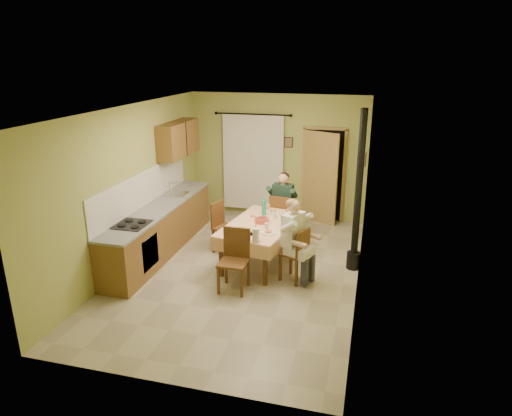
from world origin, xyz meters
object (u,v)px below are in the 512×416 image
(chair_far, at_px, (282,227))
(stove_flue, at_px, (357,214))
(man_far, at_px, (282,199))
(man_right, at_px, (295,231))
(chair_left, at_px, (226,237))
(chair_near, at_px, (234,273))
(dining_table, at_px, (261,243))
(chair_right, at_px, (294,264))

(chair_far, distance_m, stove_flue, 1.88)
(chair_far, height_order, stove_flue, stove_flue)
(man_far, height_order, man_right, same)
(chair_left, bearing_deg, chair_far, 144.85)
(chair_near, distance_m, stove_flue, 2.33)
(dining_table, bearing_deg, chair_left, 165.97)
(chair_near, xyz_separation_m, chair_left, (-0.60, 1.40, -0.00))
(chair_far, relative_size, man_far, 0.71)
(chair_far, distance_m, chair_near, 2.20)
(chair_right, relative_size, man_right, 0.67)
(man_far, relative_size, man_right, 1.00)
(chair_left, height_order, man_far, man_far)
(chair_far, bearing_deg, stove_flue, -26.38)
(chair_right, bearing_deg, man_far, 41.79)
(chair_near, relative_size, chair_right, 1.08)
(dining_table, xyz_separation_m, man_far, (0.17, 1.11, 0.50))
(chair_right, height_order, man_far, man_far)
(chair_far, bearing_deg, chair_left, -135.35)
(stove_flue, bearing_deg, man_right, -143.11)
(chair_near, height_order, man_far, man_far)
(chair_right, relative_size, man_far, 0.67)
(chair_near, distance_m, man_far, 2.29)
(dining_table, relative_size, man_right, 1.40)
(chair_left, relative_size, stove_flue, 0.35)
(chair_far, bearing_deg, dining_table, -93.43)
(chair_near, bearing_deg, man_far, -98.32)
(dining_table, bearing_deg, chair_right, -27.75)
(chair_far, height_order, chair_near, chair_near)
(dining_table, bearing_deg, chair_far, 90.17)
(chair_near, relative_size, stove_flue, 0.36)
(dining_table, bearing_deg, chair_near, -90.22)
(chair_near, distance_m, chair_left, 1.53)
(chair_near, relative_size, man_far, 0.72)
(dining_table, bearing_deg, man_right, -27.93)
(man_right, bearing_deg, chair_far, 41.67)
(man_far, bearing_deg, chair_near, -93.60)
(dining_table, bearing_deg, stove_flue, 15.29)
(dining_table, height_order, chair_right, chair_right)
(chair_near, bearing_deg, chair_left, -66.41)
(chair_near, height_order, man_right, man_right)
(man_far, bearing_deg, dining_table, -93.38)
(man_far, distance_m, man_right, 1.72)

